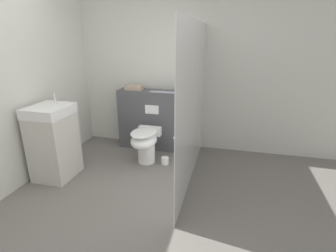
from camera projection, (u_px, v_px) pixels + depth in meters
The scene contains 9 objects.
ground_plane at pixel (110, 223), 2.65m from camera, with size 12.00×12.00×0.00m, color slate.
wall_back at pixel (165, 71), 4.24m from camera, with size 8.00×0.06×2.50m.
partition_panel at pixel (155, 120), 4.30m from camera, with size 1.18×0.30×0.97m.
shower_glass at pixel (193, 106), 3.21m from camera, with size 0.04×2.07×1.97m.
toilet at pixel (145, 143), 3.81m from camera, with size 0.36×0.59×0.51m.
sink_vanity at pixel (54, 142), 3.40m from camera, with size 0.47×0.53×1.11m.
hair_drier at pixel (180, 87), 4.05m from camera, with size 0.17×0.07×0.11m.
folded_towel at pixel (134, 88), 4.20m from camera, with size 0.27×0.15×0.07m.
spare_toilet_roll at pixel (165, 161), 3.86m from camera, with size 0.11×0.11×0.10m.
Camera 1 is at (1.09, -1.97, 1.80)m, focal length 28.00 mm.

